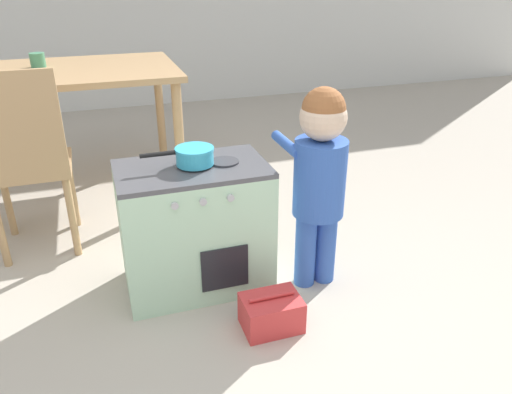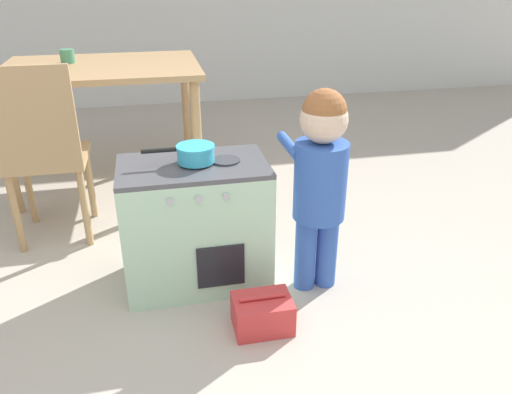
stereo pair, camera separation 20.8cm
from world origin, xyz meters
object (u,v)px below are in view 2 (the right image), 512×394
(toy_pot, at_px, (195,153))
(cup_on_table, at_px, (67,56))
(dining_chair_near, at_px, (44,152))
(child_figure, at_px, (320,171))
(dining_table, at_px, (103,80))
(play_kitchen, at_px, (196,224))
(toy_basket, at_px, (262,313))

(toy_pot, distance_m, cup_on_table, 1.52)
(dining_chair_near, height_order, cup_on_table, dining_chair_near)
(child_figure, relative_size, dining_table, 0.76)
(play_kitchen, height_order, dining_table, dining_table)
(play_kitchen, bearing_deg, toy_pot, 2.35)
(dining_table, relative_size, cup_on_table, 13.67)
(toy_pot, relative_size, dining_table, 0.25)
(child_figure, height_order, dining_table, child_figure)
(child_figure, bearing_deg, dining_table, 123.00)
(toy_basket, height_order, dining_table, dining_table)
(child_figure, relative_size, cup_on_table, 10.36)
(child_figure, distance_m, dining_table, 1.69)
(play_kitchen, distance_m, child_figure, 0.59)
(dining_table, bearing_deg, toy_pot, -71.22)
(toy_pot, height_order, dining_table, dining_table)
(dining_table, height_order, dining_chair_near, dining_chair_near)
(toy_pot, xyz_separation_m, child_figure, (0.49, -0.15, -0.06))
(cup_on_table, bearing_deg, toy_basket, -64.94)
(child_figure, xyz_separation_m, dining_chair_near, (-1.17, 0.66, -0.07))
(play_kitchen, relative_size, cup_on_table, 7.22)
(play_kitchen, bearing_deg, dining_chair_near, 142.59)
(toy_pot, distance_m, dining_chair_near, 0.86)
(play_kitchen, bearing_deg, toy_basket, -61.99)
(cup_on_table, bearing_deg, dining_table, -27.56)
(dining_chair_near, bearing_deg, child_figure, -29.50)
(toy_pot, relative_size, dining_chair_near, 0.32)
(child_figure, xyz_separation_m, toy_basket, (-0.29, -0.24, -0.48))
(toy_pot, xyz_separation_m, dining_table, (-0.43, 1.27, 0.05))
(cup_on_table, bearing_deg, toy_pot, -65.39)
(play_kitchen, bearing_deg, child_figure, -16.64)
(toy_basket, xyz_separation_m, dining_table, (-0.63, 1.66, 0.59))
(play_kitchen, relative_size, toy_pot, 2.09)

